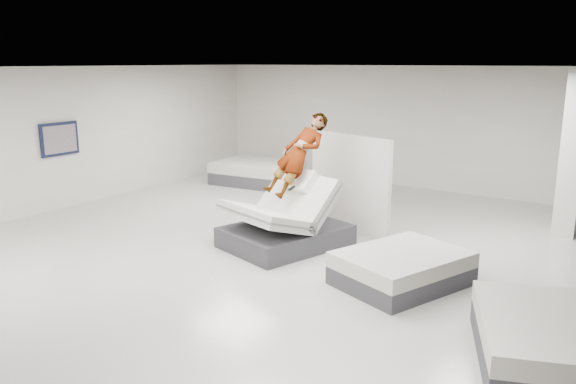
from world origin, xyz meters
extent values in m
plane|color=beige|center=(0.00, 0.00, 0.00)|extent=(14.00, 14.00, 0.00)
plane|color=black|center=(0.00, 0.00, 3.20)|extent=(14.00, 14.00, 0.00)
cube|color=beige|center=(0.00, 7.00, 1.60)|extent=(12.00, 0.04, 3.20)
cube|color=beige|center=(-6.00, 0.00, 1.60)|extent=(0.04, 14.00, 3.20)
cube|color=#37373C|center=(-0.17, 1.03, 0.18)|extent=(2.10, 2.46, 0.37)
cube|color=silver|center=(-0.09, 1.29, 0.83)|extent=(1.76, 1.29, 0.92)
cube|color=slate|center=(-0.09, 1.29, 0.83)|extent=(1.74, 1.17, 0.80)
cube|color=silver|center=(-0.30, 0.58, 0.63)|extent=(1.81, 1.47, 0.52)
cube|color=slate|center=(-0.30, 0.58, 0.63)|extent=(1.82, 1.44, 0.34)
cube|color=white|center=(-0.07, 1.37, 1.19)|extent=(0.66, 0.54, 0.41)
imported|color=slate|center=(-0.08, 1.32, 1.34)|extent=(1.08, 1.79, 1.29)
cube|color=black|center=(0.03, 0.92, 1.13)|extent=(0.09, 0.15, 0.08)
cube|color=silver|center=(0.33, 2.53, 0.96)|extent=(2.04, 0.76, 1.92)
cube|color=#37373C|center=(2.31, 0.48, 0.14)|extent=(1.95, 2.22, 0.28)
cube|color=silver|center=(2.31, 0.48, 0.39)|extent=(1.95, 2.22, 0.23)
cube|color=#37373C|center=(4.56, -0.80, 0.15)|extent=(2.08, 2.36, 0.30)
cube|color=silver|center=(4.56, -0.80, 0.42)|extent=(2.08, 2.36, 0.25)
cube|color=#37373C|center=(-3.83, 5.12, 0.17)|extent=(2.35, 1.85, 0.33)
cube|color=silver|center=(-3.83, 5.12, 0.47)|extent=(2.35, 1.85, 0.28)
cube|color=silver|center=(4.00, 4.50, 1.60)|extent=(0.40, 0.40, 3.20)
cube|color=black|center=(-5.94, 0.50, 1.60)|extent=(0.05, 0.95, 0.75)
cube|color=#9C7F68|center=(-5.91, 0.50, 1.60)|extent=(0.02, 0.82, 0.62)
camera|label=1|loc=(5.28, -7.14, 3.30)|focal=35.00mm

